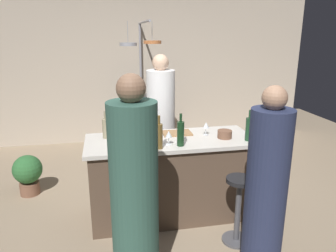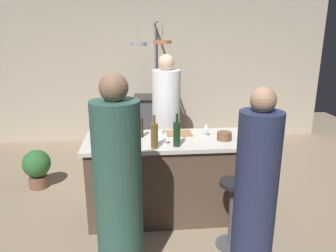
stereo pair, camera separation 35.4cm
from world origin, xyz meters
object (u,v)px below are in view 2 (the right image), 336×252
bar_stool_left (118,216)px  guest_left (119,194)px  pepper_mill (141,128)px  wine_bottle_white (106,126)px  mixing_bowl_wooden (224,136)px  guest_right (255,194)px  stove_range (157,120)px  bar_stool_right (232,211)px  wine_bottle_green (248,131)px  potted_plant (37,167)px  chef (166,126)px  wine_bottle_red (177,134)px  mixing_bowl_steel (128,133)px  wine_bottle_amber (154,135)px  wine_glass_by_chef (206,127)px  wine_glass_near_right_guest (165,135)px  cutting_board (177,133)px

bar_stool_left → guest_left: 0.57m
pepper_mill → guest_left: bearing=-99.9°
wine_bottle_white → mixing_bowl_wooden: (1.25, -0.25, -0.07)m
guest_right → pepper_mill: bearing=129.6°
stove_range → bar_stool_right: size_ratio=1.31×
wine_bottle_green → potted_plant: bearing=157.4°
chef → wine_bottle_red: size_ratio=5.22×
wine_bottle_green → mixing_bowl_steel: (-1.23, 0.38, -0.10)m
wine_bottle_amber → wine_glass_by_chef: size_ratio=2.28×
guest_right → wine_bottle_white: (-1.27, 1.16, 0.27)m
bar_stool_right → guest_left: size_ratio=0.39×
bar_stool_right → bar_stool_left: (-1.07, 0.00, 0.00)m
wine_glass_by_chef → potted_plant: bearing=160.2°
pepper_mill → wine_bottle_amber: wine_bottle_amber is taller
guest_right → guest_left: (-1.08, -0.00, 0.05)m
guest_left → wine_bottle_red: size_ratio=5.20×
wine_glass_near_right_guest → mixing_bowl_steel: bearing=138.2°
guest_left → potted_plant: (-1.19, 1.80, -0.50)m
mixing_bowl_wooden → wine_bottle_red: bearing=-164.2°
wine_bottle_amber → wine_glass_near_right_guest: 0.15m
guest_left → wine_glass_by_chef: 1.40m
stove_range → wine_bottle_amber: size_ratio=2.67×
pepper_mill → wine_glass_near_right_guest: pepper_mill is taller
bar_stool_right → wine_bottle_white: wine_bottle_white is taller
stove_range → wine_bottle_green: wine_bottle_green is taller
bar_stool_right → pepper_mill: (-0.83, 0.71, 0.63)m
wine_bottle_white → mixing_bowl_wooden: 1.28m
bar_stool_right → mixing_bowl_wooden: mixing_bowl_wooden is taller
bar_stool_left → stove_range: bearing=80.2°
wine_bottle_amber → wine_bottle_green: (0.96, 0.06, -0.00)m
bar_stool_right → wine_glass_near_right_guest: bearing=143.4°
cutting_board → mixing_bowl_steel: mixing_bowl_steel is taller
potted_plant → pepper_mill: pepper_mill is taller
bar_stool_left → potted_plant: (-1.14, 1.43, -0.08)m
mixing_bowl_wooden → wine_bottle_amber: bearing=-165.9°
pepper_mill → bar_stool_right: bearing=-40.6°
guest_right → mixing_bowl_steel: size_ratio=8.00×
stove_range → guest_left: (-0.49, -3.44, 0.35)m
potted_plant → cutting_board: (1.77, -0.65, 0.61)m
wine_bottle_amber → wine_glass_by_chef: 0.67m
wine_bottle_white → wine_glass_near_right_guest: bearing=-29.2°
guest_right → wine_bottle_white: 1.74m
guest_left → pepper_mill: 1.12m
wine_glass_near_right_guest → wine_bottle_white: bearing=150.8°
wine_bottle_amber → mixing_bowl_steel: 0.52m
wine_bottle_white → mixing_bowl_steel: bearing=0.1°
stove_range → guest_left: 3.49m
guest_right → stove_range: bearing=99.9°
bar_stool_right → wine_bottle_amber: 1.03m
wine_glass_near_right_guest → mixing_bowl_steel: size_ratio=0.72×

